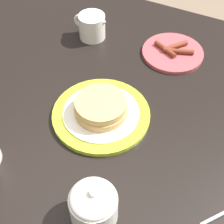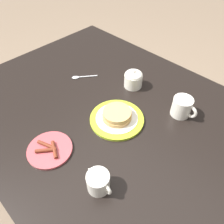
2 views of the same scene
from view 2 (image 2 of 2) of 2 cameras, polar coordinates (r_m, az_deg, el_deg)
ground_plane at (r=1.61m, az=-0.27°, el=-18.28°), size 8.00×8.00×0.00m
dining_table at (r=1.08m, az=-0.39°, el=-3.47°), size 1.47×1.10×0.73m
pancake_plate at (r=0.96m, az=1.28°, el=-1.32°), size 0.24×0.24×0.05m
side_plate_bacon at (r=0.90m, az=-15.96°, el=-9.36°), size 0.18×0.18×0.02m
coffee_mug at (r=1.01m, az=17.89°, el=1.27°), size 0.12×0.09×0.09m
creamer_pitcher at (r=0.76m, az=-3.66°, el=-17.64°), size 0.11×0.08×0.08m
sugar_bowl at (r=1.12m, az=5.60°, el=8.66°), size 0.09×0.09×0.10m
spoon at (r=1.21m, az=-8.27°, el=9.04°), size 0.10×0.12×0.01m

